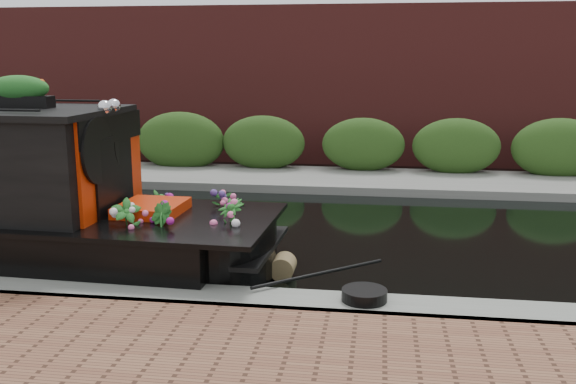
# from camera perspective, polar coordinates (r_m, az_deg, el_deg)

# --- Properties ---
(ground) EXTENTS (80.00, 80.00, 0.00)m
(ground) POSITION_cam_1_polar(r_m,az_deg,el_deg) (10.35, -7.10, -3.50)
(ground) COLOR black
(ground) RESTS_ON ground
(near_bank_coping) EXTENTS (40.00, 0.60, 0.50)m
(near_bank_coping) POSITION_cam_1_polar(r_m,az_deg,el_deg) (7.39, -13.94, -10.25)
(near_bank_coping) COLOR gray
(near_bank_coping) RESTS_ON ground
(far_bank_path) EXTENTS (40.00, 2.40, 0.34)m
(far_bank_path) POSITION_cam_1_polar(r_m,az_deg,el_deg) (14.33, -2.69, 0.95)
(far_bank_path) COLOR slate
(far_bank_path) RESTS_ON ground
(far_hedge) EXTENTS (40.00, 1.10, 2.80)m
(far_hedge) POSITION_cam_1_polar(r_m,az_deg,el_deg) (15.20, -2.05, 1.59)
(far_hedge) COLOR #294A18
(far_hedge) RESTS_ON ground
(far_brick_wall) EXTENTS (40.00, 1.00, 8.00)m
(far_brick_wall) POSITION_cam_1_polar(r_m,az_deg,el_deg) (17.24, -0.80, 2.85)
(far_brick_wall) COLOR maroon
(far_brick_wall) RESTS_ON ground
(rope_fender) EXTENTS (0.30, 0.35, 0.30)m
(rope_fender) POSITION_cam_1_polar(r_m,az_deg,el_deg) (8.14, -0.42, -6.64)
(rope_fender) COLOR brown
(rope_fender) RESTS_ON ground
(coiled_mooring_rope) EXTENTS (0.48, 0.48, 0.12)m
(coiled_mooring_rope) POSITION_cam_1_polar(r_m,az_deg,el_deg) (6.82, 6.80, -9.07)
(coiled_mooring_rope) COLOR black
(coiled_mooring_rope) RESTS_ON near_bank_coping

